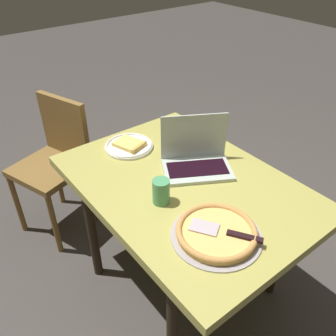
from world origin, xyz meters
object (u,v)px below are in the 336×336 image
object	(u,v)px
pizza_plate	(129,146)
chair_near	(56,158)
pizza_tray	(217,232)
drink_cup	(161,191)
dining_table	(185,194)
laptop	(196,157)
table_knife	(183,127)

from	to	relation	value
pizza_plate	chair_near	bearing A→B (deg)	27.69
pizza_tray	drink_cup	size ratio (longest dim) A/B	3.13
pizza_tray	pizza_plate	bearing A→B (deg)	-6.49
dining_table	laptop	size ratio (longest dim) A/B	3.03
laptop	table_knife	bearing A→B (deg)	-30.78
chair_near	laptop	bearing A→B (deg)	-153.53
laptop	chair_near	world-z (taller)	laptop
dining_table	drink_cup	world-z (taller)	drink_cup
chair_near	pizza_tray	bearing A→B (deg)	-172.44
laptop	drink_cup	bearing A→B (deg)	110.08
pizza_plate	pizza_tray	xyz separation A→B (m)	(-0.75, 0.09, 0.01)
laptop	chair_near	bearing A→B (deg)	26.47
pizza_plate	drink_cup	xyz separation A→B (m)	(-0.46, 0.13, 0.04)
laptop	pizza_tray	distance (m)	0.47
dining_table	chair_near	world-z (taller)	chair_near
drink_cup	laptop	bearing A→B (deg)	-69.92
pizza_plate	drink_cup	world-z (taller)	drink_cup
dining_table	pizza_tray	world-z (taller)	pizza_tray
dining_table	table_knife	bearing A→B (deg)	-38.51
pizza_tray	drink_cup	bearing A→B (deg)	8.74
laptop	pizza_tray	world-z (taller)	laptop
dining_table	chair_near	xyz separation A→B (m)	(0.89, 0.29, -0.14)
drink_cup	chair_near	distance (m)	0.97
laptop	pizza_plate	world-z (taller)	laptop
laptop	pizza_tray	xyz separation A→B (m)	(-0.40, 0.25, -0.03)
dining_table	laptop	xyz separation A→B (m)	(0.06, -0.12, 0.13)
dining_table	pizza_plate	distance (m)	0.42
chair_near	dining_table	bearing A→B (deg)	-161.90
drink_cup	chair_near	xyz separation A→B (m)	(0.93, 0.12, -0.27)
laptop	drink_cup	xyz separation A→B (m)	(-0.11, 0.29, 0.00)
dining_table	pizza_plate	size ratio (longest dim) A/B	4.63
laptop	table_knife	world-z (taller)	laptop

